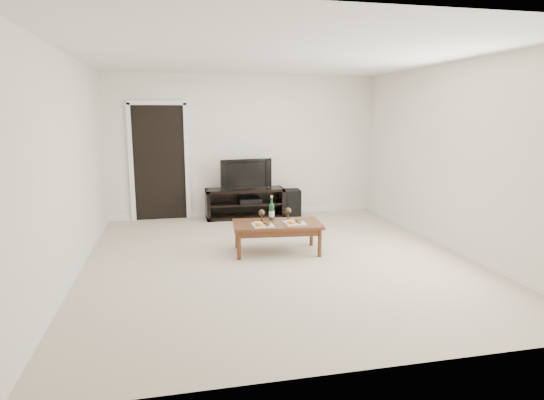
{
  "coord_description": "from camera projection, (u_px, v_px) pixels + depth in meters",
  "views": [
    {
      "loc": [
        -1.32,
        -5.64,
        1.9
      ],
      "look_at": [
        0.03,
        0.51,
        0.7
      ],
      "focal_mm": 30.0,
      "sensor_mm": 36.0,
      "label": 1
    }
  ],
  "objects": [
    {
      "name": "floor",
      "position": [
        278.0,
        259.0,
        6.05
      ],
      "size": [
        5.5,
        5.5,
        0.0
      ],
      "primitive_type": "plane",
      "color": "beige",
      "rests_on": "ground"
    },
    {
      "name": "back_wall",
      "position": [
        244.0,
        146.0,
        8.46
      ],
      "size": [
        5.0,
        0.04,
        2.6
      ],
      "primitive_type": "cube",
      "color": "white",
      "rests_on": "ground"
    },
    {
      "name": "ceiling",
      "position": [
        278.0,
        54.0,
        5.56
      ],
      "size": [
        5.0,
        5.5,
        0.04
      ],
      "primitive_type": "cube",
      "color": "white",
      "rests_on": "back_wall"
    },
    {
      "name": "doorway",
      "position": [
        159.0,
        163.0,
        8.15
      ],
      "size": [
        0.9,
        0.02,
        2.05
      ],
      "primitive_type": "cube",
      "color": "black",
      "rests_on": "ground"
    },
    {
      "name": "media_console",
      "position": [
        245.0,
        203.0,
        8.38
      ],
      "size": [
        1.43,
        0.45,
        0.55
      ],
      "primitive_type": "cube",
      "color": "black",
      "rests_on": "ground"
    },
    {
      "name": "television",
      "position": [
        245.0,
        174.0,
        8.28
      ],
      "size": [
        0.97,
        0.27,
        0.55
      ],
      "primitive_type": "imported",
      "rotation": [
        0.0,
        0.0,
        0.15
      ],
      "color": "black",
      "rests_on": "media_console"
    },
    {
      "name": "av_receiver",
      "position": [
        250.0,
        200.0,
        8.38
      ],
      "size": [
        0.4,
        0.3,
        0.08
      ],
      "primitive_type": "cube",
      "rotation": [
        0.0,
        0.0,
        0.0
      ],
      "color": "black",
      "rests_on": "media_console"
    },
    {
      "name": "subwoofer",
      "position": [
        291.0,
        202.0,
        8.58
      ],
      "size": [
        0.35,
        0.35,
        0.5
      ],
      "primitive_type": "cube",
      "rotation": [
        0.0,
        0.0,
        -0.05
      ],
      "color": "black",
      "rests_on": "ground"
    },
    {
      "name": "coffee_table",
      "position": [
        277.0,
        238.0,
        6.29
      ],
      "size": [
        1.26,
        0.77,
        0.42
      ],
      "primitive_type": "cube",
      "rotation": [
        0.0,
        0.0,
        -0.09
      ],
      "color": "#552C17",
      "rests_on": "ground"
    },
    {
      "name": "plate_left",
      "position": [
        263.0,
        223.0,
        6.09
      ],
      "size": [
        0.27,
        0.27,
        0.07
      ],
      "primitive_type": "cube",
      "color": "white",
      "rests_on": "coffee_table"
    },
    {
      "name": "plate_right",
      "position": [
        295.0,
        221.0,
        6.19
      ],
      "size": [
        0.27,
        0.27,
        0.07
      ],
      "primitive_type": "cube",
      "color": "white",
      "rests_on": "coffee_table"
    },
    {
      "name": "wine_bottle",
      "position": [
        272.0,
        208.0,
        6.41
      ],
      "size": [
        0.07,
        0.07,
        0.35
      ],
      "primitive_type": "cylinder",
      "color": "#0F371E",
      "rests_on": "coffee_table"
    },
    {
      "name": "goblet_left",
      "position": [
        262.0,
        215.0,
        6.33
      ],
      "size": [
        0.09,
        0.09,
        0.17
      ],
      "primitive_type": null,
      "color": "#3B3020",
      "rests_on": "coffee_table"
    },
    {
      "name": "goblet_right",
      "position": [
        288.0,
        213.0,
        6.46
      ],
      "size": [
        0.09,
        0.09,
        0.17
      ],
      "primitive_type": null,
      "color": "#3B3020",
      "rests_on": "coffee_table"
    }
  ]
}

